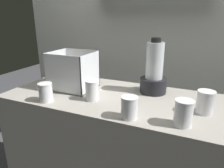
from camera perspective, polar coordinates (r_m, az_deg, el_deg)
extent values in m
cube|color=#9E998E|center=(1.58, 0.00, -18.56)|extent=(1.40, 0.64, 0.90)
cube|color=silver|center=(2.00, 9.20, 13.86)|extent=(2.60, 0.04, 2.50)
cube|color=white|center=(1.53, -10.48, -0.91)|extent=(0.29, 0.26, 0.01)
cube|color=white|center=(1.39, -13.65, 2.50)|extent=(0.29, 0.01, 0.26)
cube|color=white|center=(1.59, -8.22, 4.80)|extent=(0.29, 0.01, 0.26)
cube|color=white|center=(1.57, -15.07, 4.19)|extent=(0.01, 0.26, 0.26)
cube|color=white|center=(1.42, -5.97, 3.19)|extent=(0.01, 0.26, 0.26)
cone|color=orange|center=(1.52, -10.77, -0.31)|extent=(0.09, 0.19, 0.03)
cone|color=orange|center=(1.51, -8.99, -0.38)|extent=(0.15, 0.14, 0.03)
cone|color=orange|center=(1.53, -9.02, 0.01)|extent=(0.17, 0.07, 0.03)
cone|color=orange|center=(1.53, -10.75, 0.01)|extent=(0.15, 0.08, 0.03)
cone|color=orange|center=(1.52, -10.75, 1.13)|extent=(0.15, 0.16, 0.03)
cone|color=orange|center=(1.47, -9.77, 0.63)|extent=(0.14, 0.16, 0.03)
cone|color=orange|center=(1.49, -9.94, 0.40)|extent=(0.10, 0.19, 0.03)
cone|color=orange|center=(1.53, -9.96, 0.82)|extent=(0.15, 0.12, 0.02)
cone|color=orange|center=(1.50, -8.21, 2.44)|extent=(0.14, 0.12, 0.03)
cone|color=orange|center=(1.55, -11.50, 2.37)|extent=(0.13, 0.11, 0.03)
cone|color=orange|center=(1.51, -8.80, 1.65)|extent=(0.12, 0.17, 0.03)
cone|color=orange|center=(1.49, -9.82, 1.64)|extent=(0.14, 0.17, 0.03)
cylinder|color=black|center=(1.43, 11.29, -0.34)|extent=(0.18, 0.18, 0.10)
cylinder|color=silver|center=(1.38, 11.72, 6.30)|extent=(0.11, 0.11, 0.24)
cylinder|color=orange|center=(1.41, 11.46, 2.36)|extent=(0.10, 0.10, 0.04)
cylinder|color=black|center=(1.36, 12.09, 11.82)|extent=(0.06, 0.06, 0.03)
cylinder|color=white|center=(1.31, -17.84, -2.34)|extent=(0.08, 0.08, 0.11)
cylinder|color=maroon|center=(1.32, -17.78, -2.97)|extent=(0.08, 0.08, 0.08)
cylinder|color=white|center=(1.30, -18.09, 0.04)|extent=(0.09, 0.09, 0.01)
cylinder|color=white|center=(1.27, -5.54, -1.88)|extent=(0.08, 0.08, 0.12)
cylinder|color=red|center=(1.28, -5.51, -2.92)|extent=(0.07, 0.07, 0.07)
cylinder|color=white|center=(1.25, -5.63, 0.82)|extent=(0.08, 0.08, 0.01)
cylinder|color=white|center=(1.05, 4.81, -6.64)|extent=(0.08, 0.08, 0.11)
cylinder|color=red|center=(1.06, 4.77, -7.85)|extent=(0.08, 0.08, 0.06)
cylinder|color=white|center=(1.03, 4.89, -3.71)|extent=(0.09, 0.09, 0.01)
cylinder|color=white|center=(1.04, 19.11, -7.74)|extent=(0.09, 0.09, 0.12)
cylinder|color=orange|center=(1.04, 19.00, -8.68)|extent=(0.08, 0.08, 0.09)
cylinder|color=white|center=(1.01, 19.49, -4.43)|extent=(0.09, 0.09, 0.01)
cylinder|color=white|center=(1.21, 24.36, -4.73)|extent=(0.09, 0.09, 0.12)
cylinder|color=yellow|center=(1.21, 24.26, -5.43)|extent=(0.08, 0.08, 0.09)
cylinder|color=white|center=(1.19, 24.75, -1.94)|extent=(0.09, 0.09, 0.01)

